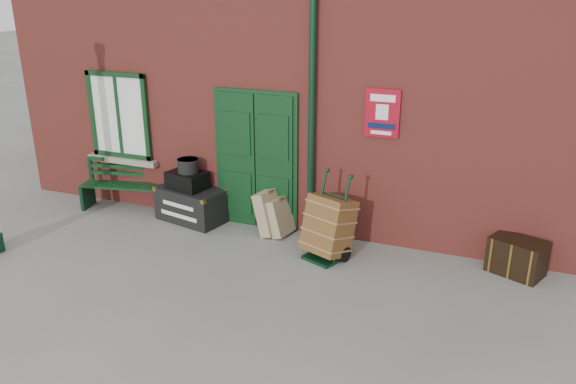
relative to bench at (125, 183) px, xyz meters
The scene contains 10 objects.
ground 3.13m from the bench, 25.07° to the right, with size 80.00×80.00×0.00m, color gray.
station_building 3.94m from the bench, 37.92° to the left, with size 10.30×4.30×4.36m.
bench is the anchor object (origin of this frame).
houdini_trunk 1.40m from the bench, ahead, with size 1.14×0.63×0.57m, color black.
strongbox 1.36m from the bench, ahead, with size 0.63×0.46×0.29m, color black.
hatbox 1.46m from the bench, ahead, with size 0.34×0.34×0.23m, color black.
suitcase_back 2.83m from the bench, ahead, with size 0.20×0.50×0.70m, color tan.
suitcase_front 3.01m from the bench, ahead, with size 0.18×0.45×0.60m, color tan.
porter_trolley 4.00m from the bench, ahead, with size 0.80×0.83×1.25m.
dark_trunk 6.54m from the bench, ahead, with size 0.70×0.46×0.51m, color black.
Camera 1 is at (3.36, -6.37, 3.74)m, focal length 35.00 mm.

